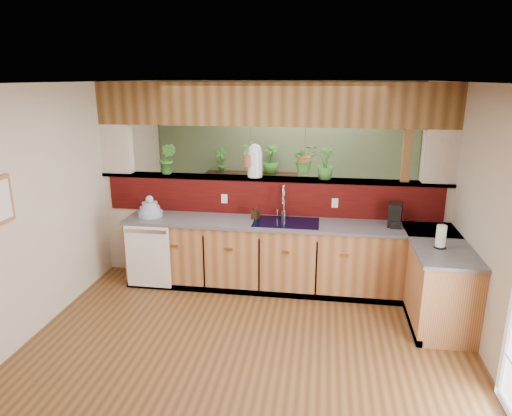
# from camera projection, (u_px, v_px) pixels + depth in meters

# --- Properties ---
(ground) EXTENTS (4.60, 7.00, 0.01)m
(ground) POSITION_uv_depth(u_px,v_px,m) (255.00, 324.00, 5.08)
(ground) COLOR brown
(ground) RESTS_ON ground
(ceiling) EXTENTS (4.60, 7.00, 0.01)m
(ceiling) POSITION_uv_depth(u_px,v_px,m) (254.00, 83.00, 4.36)
(ceiling) COLOR brown
(ceiling) RESTS_ON ground
(wall_back) EXTENTS (4.60, 0.02, 2.60)m
(wall_back) POSITION_uv_depth(u_px,v_px,m) (285.00, 157.00, 8.05)
(wall_back) COLOR beige
(wall_back) RESTS_ON ground
(wall_left) EXTENTS (0.02, 7.00, 2.60)m
(wall_left) POSITION_uv_depth(u_px,v_px,m) (50.00, 204.00, 5.05)
(wall_left) COLOR beige
(wall_left) RESTS_ON ground
(wall_right) EXTENTS (0.02, 7.00, 2.60)m
(wall_right) POSITION_uv_depth(u_px,v_px,m) (490.00, 223.00, 4.39)
(wall_right) COLOR beige
(wall_right) RESTS_ON ground
(pass_through_partition) EXTENTS (4.60, 0.21, 2.60)m
(pass_through_partition) POSITION_uv_depth(u_px,v_px,m) (272.00, 192.00, 6.03)
(pass_through_partition) COLOR beige
(pass_through_partition) RESTS_ON ground
(pass_through_ledge) EXTENTS (4.60, 0.21, 0.04)m
(pass_through_ledge) POSITION_uv_depth(u_px,v_px,m) (270.00, 179.00, 5.98)
(pass_through_ledge) COLOR brown
(pass_through_ledge) RESTS_ON ground
(header_beam) EXTENTS (4.60, 0.15, 0.55)m
(header_beam) POSITION_uv_depth(u_px,v_px,m) (271.00, 104.00, 5.72)
(header_beam) COLOR brown
(header_beam) RESTS_ON ground
(sage_backwall) EXTENTS (4.55, 0.02, 2.55)m
(sage_backwall) POSITION_uv_depth(u_px,v_px,m) (285.00, 157.00, 8.03)
(sage_backwall) COLOR #5C714D
(sage_backwall) RESTS_ON ground
(countertop) EXTENTS (4.14, 1.52, 0.90)m
(countertop) POSITION_uv_depth(u_px,v_px,m) (332.00, 262.00, 5.66)
(countertop) COLOR #915B32
(countertop) RESTS_ON ground
(dishwasher) EXTENTS (0.58, 0.03, 0.82)m
(dishwasher) POSITION_uv_depth(u_px,v_px,m) (148.00, 257.00, 5.80)
(dishwasher) COLOR white
(dishwasher) RESTS_ON ground
(navy_sink) EXTENTS (0.82, 0.50, 0.18)m
(navy_sink) POSITION_uv_depth(u_px,v_px,m) (286.00, 228.00, 5.74)
(navy_sink) COLOR black
(navy_sink) RESTS_ON countertop
(faucet) EXTENTS (0.19, 0.19, 0.44)m
(faucet) POSITION_uv_depth(u_px,v_px,m) (283.00, 201.00, 5.81)
(faucet) COLOR #B7B7B2
(faucet) RESTS_ON countertop
(dish_stack) EXTENTS (0.32, 0.32, 0.28)m
(dish_stack) POSITION_uv_depth(u_px,v_px,m) (150.00, 210.00, 5.95)
(dish_stack) COLOR #9AACC7
(dish_stack) RESTS_ON countertop
(soap_dispenser) EXTENTS (0.11, 0.11, 0.18)m
(soap_dispenser) POSITION_uv_depth(u_px,v_px,m) (256.00, 212.00, 5.83)
(soap_dispenser) COLOR #362213
(soap_dispenser) RESTS_ON countertop
(coffee_maker) EXTENTS (0.15, 0.25, 0.28)m
(coffee_maker) POSITION_uv_depth(u_px,v_px,m) (395.00, 216.00, 5.54)
(coffee_maker) COLOR black
(coffee_maker) RESTS_ON countertop
(paper_towel) EXTENTS (0.12, 0.12, 0.27)m
(paper_towel) POSITION_uv_depth(u_px,v_px,m) (441.00, 237.00, 4.83)
(paper_towel) COLOR black
(paper_towel) RESTS_ON countertop
(glass_jar) EXTENTS (0.20, 0.20, 0.43)m
(glass_jar) POSITION_uv_depth(u_px,v_px,m) (255.00, 160.00, 5.95)
(glass_jar) COLOR silver
(glass_jar) RESTS_ON pass_through_ledge
(ledge_plant_left) EXTENTS (0.24, 0.19, 0.42)m
(ledge_plant_left) POSITION_uv_depth(u_px,v_px,m) (168.00, 159.00, 6.12)
(ledge_plant_left) COLOR #306924
(ledge_plant_left) RESTS_ON pass_through_ledge
(ledge_plant_right) EXTENTS (0.30, 0.30, 0.40)m
(ledge_plant_right) POSITION_uv_depth(u_px,v_px,m) (325.00, 164.00, 5.82)
(ledge_plant_right) COLOR #306924
(ledge_plant_right) RESTS_ON pass_through_ledge
(hanging_plant_a) EXTENTS (0.21, 0.19, 0.52)m
(hanging_plant_a) POSITION_uv_depth(u_px,v_px,m) (250.00, 147.00, 5.91)
(hanging_plant_a) COLOR brown
(hanging_plant_a) RESTS_ON header_beam
(hanging_plant_b) EXTENTS (0.41, 0.38, 0.52)m
(hanging_plant_b) POSITION_uv_depth(u_px,v_px,m) (305.00, 147.00, 5.80)
(hanging_plant_b) COLOR brown
(hanging_plant_b) RESTS_ON header_beam
(shelving_console) EXTENTS (1.62, 0.48, 1.07)m
(shelving_console) POSITION_uv_depth(u_px,v_px,m) (251.00, 203.00, 8.11)
(shelving_console) COLOR black
(shelving_console) RESTS_ON ground
(shelf_plant_a) EXTENTS (0.23, 0.15, 0.43)m
(shelf_plant_a) POSITION_uv_depth(u_px,v_px,m) (221.00, 160.00, 7.98)
(shelf_plant_a) COLOR #306924
(shelf_plant_a) RESTS_ON shelving_console
(shelf_plant_b) EXTENTS (0.34, 0.34, 0.51)m
(shelf_plant_b) POSITION_uv_depth(u_px,v_px,m) (271.00, 159.00, 7.84)
(shelf_plant_b) COLOR #306924
(shelf_plant_b) RESTS_ON shelving_console
(floor_plant) EXTENTS (0.77, 0.72, 0.68)m
(floor_plant) POSITION_uv_depth(u_px,v_px,m) (349.00, 226.00, 7.38)
(floor_plant) COLOR #306924
(floor_plant) RESTS_ON ground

